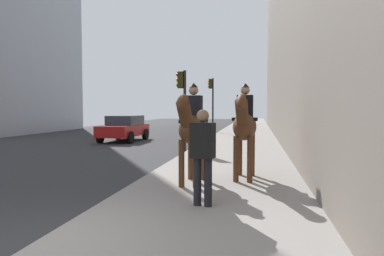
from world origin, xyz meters
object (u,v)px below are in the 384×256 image
Objects in this scene: traffic_light_near_curb at (183,97)px; traffic_light_far_curb at (212,97)px; car_near_lane at (124,128)px; pedestrian_greeting at (203,151)px; mounted_horse_near at (192,128)px; mounted_horse_far at (244,125)px.

traffic_light_far_curb is at bearing 0.84° from traffic_light_near_curb.
traffic_light_far_curb reaches higher than car_near_lane.
pedestrian_greeting is at bearing -166.06° from traffic_light_near_curb.
traffic_light_far_curb is (18.31, 1.84, 1.31)m from mounted_horse_near.
traffic_light_near_curb is at bearing 25.38° from pedestrian_greeting.
mounted_horse_near is 0.57× the size of traffic_light_far_curb.
mounted_horse_near reaches higher than pedestrian_greeting.
car_near_lane is (13.06, 6.44, -0.34)m from pedestrian_greeting.
traffic_light_far_curb is at bearing 18.09° from pedestrian_greeting.
mounted_horse_far is at bearing -170.35° from traffic_light_far_curb.
pedestrian_greeting is at bearing -173.34° from traffic_light_far_curb.
mounted_horse_far is 0.58× the size of traffic_light_far_curb.
traffic_light_near_curb is at bearing -164.20° from mounted_horse_near.
mounted_horse_near is at bearing 27.22° from pedestrian_greeting.
traffic_light_near_curb reaches higher than mounted_horse_far.
pedestrian_greeting is 0.49× the size of traffic_light_near_curb.
traffic_light_far_curb reaches higher than mounted_horse_far.
mounted_horse_near is 18.44m from traffic_light_far_curb.
traffic_light_far_curb is (20.10, 2.35, 1.61)m from pedestrian_greeting.
mounted_horse_far is (0.78, -1.14, 0.03)m from mounted_horse_near.
mounted_horse_near is at bearing -166.54° from traffic_light_near_curb.
pedestrian_greeting is 0.43× the size of car_near_lane.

